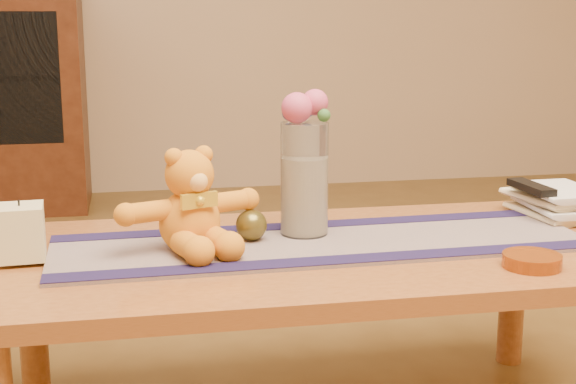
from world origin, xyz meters
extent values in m
cube|color=brown|center=(0.00, 0.00, 0.43)|extent=(1.40, 0.70, 0.04)
cylinder|color=brown|center=(-0.64, 0.29, 0.21)|extent=(0.07, 0.07, 0.41)
cylinder|color=brown|center=(0.64, 0.29, 0.21)|extent=(0.07, 0.07, 0.41)
cube|color=#192047|center=(0.03, 0.02, 0.45)|extent=(1.21, 0.38, 0.01)
cube|color=#181339|center=(0.04, -0.12, 0.46)|extent=(1.20, 0.09, 0.00)
cube|color=#181339|center=(0.03, 0.17, 0.46)|extent=(1.20, 0.09, 0.00)
cube|color=beige|center=(-0.61, 0.01, 0.51)|extent=(0.10, 0.10, 0.11)
cylinder|color=black|center=(-0.61, 0.01, 0.58)|extent=(0.00, 0.00, 0.01)
cylinder|color=silver|center=(0.01, 0.09, 0.59)|extent=(0.11, 0.11, 0.26)
cylinder|color=beige|center=(0.01, 0.09, 0.55)|extent=(0.09, 0.09, 0.18)
sphere|color=#C5456D|center=(-0.01, 0.08, 0.75)|extent=(0.07, 0.07, 0.07)
sphere|color=#C5456D|center=(0.03, 0.10, 0.76)|extent=(0.06, 0.06, 0.06)
sphere|color=#444594|center=(0.02, 0.13, 0.75)|extent=(0.04, 0.04, 0.04)
sphere|color=#444594|center=(-0.02, 0.11, 0.74)|extent=(0.04, 0.04, 0.04)
sphere|color=#33662D|center=(0.05, 0.07, 0.74)|extent=(0.03, 0.03, 0.03)
sphere|color=#51481B|center=(-0.12, 0.06, 0.49)|extent=(0.09, 0.09, 0.07)
imported|color=#F4E7BC|center=(0.59, 0.15, 0.46)|extent=(0.19, 0.24, 0.02)
imported|color=#F4E7BC|center=(0.60, 0.15, 0.48)|extent=(0.16, 0.22, 0.02)
imported|color=#F4E7BC|center=(0.59, 0.15, 0.50)|extent=(0.20, 0.25, 0.02)
imported|color=#F4E7BC|center=(0.60, 0.15, 0.52)|extent=(0.17, 0.23, 0.02)
cube|color=black|center=(0.60, 0.14, 0.54)|extent=(0.06, 0.16, 0.02)
cylinder|color=#BF5914|center=(0.42, -0.22, 0.46)|extent=(0.14, 0.14, 0.03)
camera|label=1|loc=(-0.38, -1.71, 0.97)|focal=51.23mm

